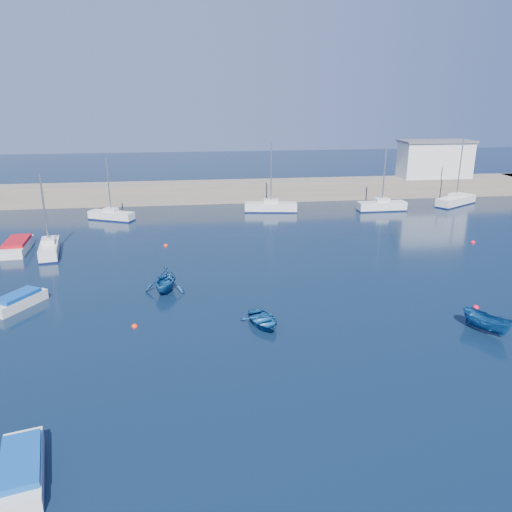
{
  "coord_description": "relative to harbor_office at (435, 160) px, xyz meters",
  "views": [
    {
      "loc": [
        -5.49,
        -22.57,
        14.05
      ],
      "look_at": [
        -0.27,
        15.55,
        1.6
      ],
      "focal_mm": 35.0,
      "sensor_mm": 36.0,
      "label": 1
    }
  ],
  "objects": [
    {
      "name": "buoy_1",
      "position": [
        -16.1,
        -39.2,
        -5.1
      ],
      "size": [
        0.44,
        0.44,
        0.44
      ],
      "primitive_type": "sphere",
      "color": "red",
      "rests_on": "ground"
    },
    {
      "name": "motorboat_3",
      "position": [
        -42.23,
        -51.95,
        -4.63
      ],
      "size": [
        2.48,
        4.52,
        1.0
      ],
      "rotation": [
        0.0,
        0.0,
        0.24
      ],
      "color": "silver",
      "rests_on": "ground"
    },
    {
      "name": "sailboat_6",
      "position": [
        -25.25,
        -7.62,
        -4.48
      ],
      "size": [
        6.72,
        2.78,
        8.6
      ],
      "rotation": [
        0.0,
        0.0,
        1.42
      ],
      "color": "silver",
      "rests_on": "ground"
    },
    {
      "name": "sailboat_5",
      "position": [
        -44.61,
        -9.46,
        -4.54
      ],
      "size": [
        5.57,
        3.71,
        7.26
      ],
      "rotation": [
        0.0,
        0.0,
        1.13
      ],
      "color": "silver",
      "rests_on": "ground"
    },
    {
      "name": "dinghy_left",
      "position": [
        -37.48,
        -33.19,
        -4.19
      ],
      "size": [
        3.72,
        4.07,
        1.83
      ],
      "primitive_type": "imported",
      "rotation": [
        0.0,
        0.0,
        -0.24
      ],
      "color": "navy",
      "rests_on": "ground"
    },
    {
      "name": "ground",
      "position": [
        -30.0,
        -46.0,
        -5.1
      ],
      "size": [
        220.0,
        220.0,
        0.0
      ],
      "primitive_type": "plane",
      "color": "black",
      "rests_on": "ground"
    },
    {
      "name": "buoy_4",
      "position": [
        -7.56,
        -24.23,
        -5.1
      ],
      "size": [
        0.49,
        0.49,
        0.49
      ],
      "primitive_type": "sphere",
      "color": "red",
      "rests_on": "ground"
    },
    {
      "name": "buoy_3",
      "position": [
        -37.92,
        -21.16,
        -5.1
      ],
      "size": [
        0.43,
        0.43,
        0.43
      ],
      "primitive_type": "sphere",
      "color": "#FF2C0D",
      "rests_on": "ground"
    },
    {
      "name": "back_wall",
      "position": [
        -30.0,
        0.0,
        -3.8
      ],
      "size": [
        96.0,
        4.5,
        2.6
      ],
      "primitive_type": "cube",
      "color": "#756959",
      "rests_on": "ground"
    },
    {
      "name": "sailboat_8",
      "position": [
        -0.07,
        -7.1,
        -4.48
      ],
      "size": [
        6.9,
        5.28,
        9.07
      ],
      "rotation": [
        0.0,
        0.0,
        2.12
      ],
      "color": "silver",
      "rests_on": "ground"
    },
    {
      "name": "buoy_0",
      "position": [
        -39.24,
        -39.01,
        -5.1
      ],
      "size": [
        0.4,
        0.4,
        0.4
      ],
      "primitive_type": "sphere",
      "color": "#FF2C0D",
      "rests_on": "ground"
    },
    {
      "name": "dinghy_center",
      "position": [
        -31.1,
        -39.92,
        -4.76
      ],
      "size": [
        3.08,
        3.73,
        0.67
      ],
      "primitive_type": "imported",
      "rotation": [
        0.0,
        0.0,
        0.26
      ],
      "color": "navy",
      "rests_on": "ground"
    },
    {
      "name": "dinghy_right",
      "position": [
        -17.52,
        -42.7,
        -4.47
      ],
      "size": [
        2.53,
        3.45,
        1.25
      ],
      "primitive_type": "imported",
      "rotation": [
        0.0,
        0.0,
        0.46
      ],
      "color": "navy",
      "rests_on": "ground"
    },
    {
      "name": "sailboat_7",
      "position": [
        -11.18,
        -9.02,
        -4.46
      ],
      "size": [
        6.14,
        1.8,
        8.17
      ],
      "rotation": [
        0.0,
        0.0,
        1.58
      ],
      "color": "silver",
      "rests_on": "ground"
    },
    {
      "name": "motorboat_2",
      "position": [
        -51.66,
        -20.99,
        -4.57
      ],
      "size": [
        2.37,
        5.66,
        1.14
      ],
      "rotation": [
        0.0,
        0.0,
        0.08
      ],
      "color": "silver",
      "rests_on": "ground"
    },
    {
      "name": "harbor_office",
      "position": [
        0.0,
        0.0,
        0.0
      ],
      "size": [
        10.0,
        4.0,
        5.0
      ],
      "primitive_type": "cube",
      "color": "silver",
      "rests_on": "back_wall"
    },
    {
      "name": "sailboat_3",
      "position": [
        -48.37,
        -22.62,
        -4.47
      ],
      "size": [
        2.5,
        5.69,
        7.45
      ],
      "rotation": [
        0.0,
        0.0,
        0.18
      ],
      "color": "silver",
      "rests_on": "ground"
    },
    {
      "name": "motorboat_1",
      "position": [
        -47.49,
        -34.71,
        -4.64
      ],
      "size": [
        3.23,
        4.16,
        0.98
      ],
      "rotation": [
        0.0,
        0.0,
        -0.53
      ],
      "color": "silver",
      "rests_on": "ground"
    }
  ]
}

